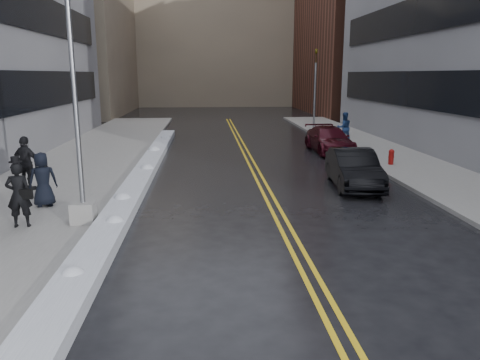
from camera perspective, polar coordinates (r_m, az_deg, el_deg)
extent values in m
plane|color=black|center=(12.03, -5.16, -8.39)|extent=(160.00, 160.00, 0.00)
cube|color=gray|center=(22.46, -19.63, 1.10)|extent=(5.50, 50.00, 0.15)
cube|color=gray|center=(23.74, 20.12, 1.67)|extent=(4.00, 50.00, 0.15)
cube|color=gold|center=(21.76, 1.40, 1.31)|extent=(0.12, 50.00, 0.01)
cube|color=gold|center=(21.79, 2.19, 1.32)|extent=(0.12, 50.00, 0.01)
cube|color=silver|center=(19.85, -11.94, 0.40)|extent=(0.90, 30.00, 0.34)
cube|color=gray|center=(57.61, -21.00, 16.63)|extent=(14.00, 22.00, 18.00)
cube|color=gray|center=(71.55, -2.96, 18.13)|extent=(36.00, 16.00, 22.00)
cube|color=gray|center=(14.23, -18.52, -3.75)|extent=(0.65, 0.65, 0.60)
cylinder|color=gray|center=(13.69, -19.66, 11.70)|extent=(0.14, 0.14, 7.00)
cylinder|color=maroon|center=(23.28, 17.94, 2.56)|extent=(0.24, 0.24, 0.60)
sphere|color=maroon|center=(23.24, 17.99, 3.29)|extent=(0.26, 0.26, 0.26)
cylinder|color=maroon|center=(23.28, 17.95, 2.68)|extent=(0.25, 0.10, 0.10)
cylinder|color=gray|center=(36.22, 9.08, 9.97)|extent=(0.14, 0.14, 5.00)
imported|color=#594C0C|center=(36.20, 9.26, 14.72)|extent=(0.16, 0.20, 1.00)
imported|color=black|center=(14.33, -25.36, -1.65)|extent=(0.73, 0.53, 1.84)
imported|color=black|center=(16.29, -22.91, 0.06)|extent=(1.00, 0.81, 1.76)
imported|color=black|center=(18.75, -24.60, 1.84)|extent=(1.27, 0.88, 2.00)
imported|color=navy|center=(29.78, 12.57, 6.25)|extent=(0.98, 0.79, 1.89)
imported|color=black|center=(18.76, 13.69, 1.36)|extent=(1.98, 4.60, 1.47)
imported|color=#390913|center=(27.02, 10.83, 4.85)|extent=(2.12, 4.94, 1.42)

